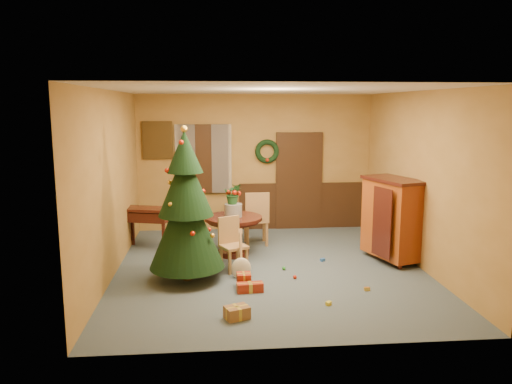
{
  "coord_description": "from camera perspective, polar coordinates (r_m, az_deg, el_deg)",
  "views": [
    {
      "loc": [
        -0.93,
        -7.87,
        2.66
      ],
      "look_at": [
        -0.19,
        0.4,
        1.22
      ],
      "focal_mm": 35.0,
      "sensor_mm": 36.0,
      "label": 1
    }
  ],
  "objects": [
    {
      "name": "guitar",
      "position": [
        7.82,
        -1.71,
        -7.24
      ],
      "size": [
        0.31,
        0.47,
        0.71
      ],
      "primitive_type": null,
      "rotation": [
        -0.49,
        0.0,
        -0.0
      ],
      "color": "beige",
      "rests_on": "floor"
    },
    {
      "name": "gift_b",
      "position": [
        7.53,
        -1.41,
        -10.02
      ],
      "size": [
        0.21,
        0.21,
        0.21
      ],
      "color": "maroon",
      "rests_on": "floor"
    },
    {
      "name": "writing_desk",
      "position": [
        9.58,
        -12.32,
        -2.89
      ],
      "size": [
        0.96,
        0.65,
        0.78
      ],
      "color": "black",
      "rests_on": "floor"
    },
    {
      "name": "chair_near",
      "position": [
        8.18,
        -2.79,
        -5.7
      ],
      "size": [
        0.5,
        0.5,
        0.87
      ],
      "color": "brown",
      "rests_on": "floor"
    },
    {
      "name": "centerpiece_plant",
      "position": [
        8.82,
        -2.62,
        -0.19
      ],
      "size": [
        0.33,
        0.29,
        0.37
      ],
      "primitive_type": "imported",
      "color": "#1E4C23",
      "rests_on": "urn"
    },
    {
      "name": "christmas_tree",
      "position": [
        7.61,
        -8.0,
        -1.87
      ],
      "size": [
        1.15,
        1.15,
        2.37
      ],
      "color": "#382111",
      "rests_on": "floor"
    },
    {
      "name": "urn",
      "position": [
        8.88,
        -2.61,
        -2.1
      ],
      "size": [
        0.31,
        0.31,
        0.23
      ],
      "primitive_type": "cylinder",
      "color": "slate",
      "rests_on": "dining_table"
    },
    {
      "name": "stand_plant",
      "position": [
        9.83,
        -2.46,
        -0.21
      ],
      "size": [
        0.22,
        0.18,
        0.38
      ],
      "primitive_type": "imported",
      "rotation": [
        0.0,
        0.0,
        0.06
      ],
      "color": "#19471E",
      "rests_on": "plant_stand"
    },
    {
      "name": "plant_stand",
      "position": [
        9.92,
        -2.44,
        -2.91
      ],
      "size": [
        0.29,
        0.29,
        0.76
      ],
      "color": "black",
      "rests_on": "floor"
    },
    {
      "name": "toy_d",
      "position": [
        7.89,
        4.47,
        -9.67
      ],
      "size": [
        0.06,
        0.06,
        0.06
      ],
      "primitive_type": "sphere",
      "color": "red",
      "rests_on": "floor"
    },
    {
      "name": "toy_c",
      "position": [
        6.97,
        8.29,
        -12.48
      ],
      "size": [
        0.09,
        0.09,
        0.05
      ],
      "primitive_type": "cube",
      "rotation": [
        0.0,
        0.0,
        0.7
      ],
      "color": "yellow",
      "rests_on": "floor"
    },
    {
      "name": "toy_a",
      "position": [
        8.79,
        7.62,
        -7.69
      ],
      "size": [
        0.09,
        0.08,
        0.05
      ],
      "primitive_type": "cube",
      "rotation": [
        0.0,
        0.0,
        0.49
      ],
      "color": "#2A5EB6",
      "rests_on": "floor"
    },
    {
      "name": "toy_e",
      "position": [
        7.57,
        12.56,
        -10.76
      ],
      "size": [
        0.09,
        0.06,
        0.05
      ],
      "primitive_type": "cube",
      "rotation": [
        0.0,
        0.0,
        0.11
      ],
      "color": "gold",
      "rests_on": "floor"
    },
    {
      "name": "chair_far",
      "position": [
        9.55,
        0.06,
        -2.84
      ],
      "size": [
        0.47,
        0.47,
        1.05
      ],
      "color": "brown",
      "rests_on": "floor"
    },
    {
      "name": "sideboard",
      "position": [
        8.88,
        15.32,
        -2.77
      ],
      "size": [
        0.92,
        1.26,
        1.45
      ],
      "color": "#60190B",
      "rests_on": "floor"
    },
    {
      "name": "gift_a",
      "position": [
        6.49,
        -2.19,
        -13.59
      ],
      "size": [
        0.35,
        0.31,
        0.16
      ],
      "color": "brown",
      "rests_on": "floor"
    },
    {
      "name": "room_envelope",
      "position": [
        10.74,
        1.01,
        1.58
      ],
      "size": [
        5.5,
        5.5,
        5.5
      ],
      "color": "#394A53",
      "rests_on": "ground"
    },
    {
      "name": "gift_c",
      "position": [
        8.13,
        -7.98,
        -8.8
      ],
      "size": [
        0.33,
        0.28,
        0.15
      ],
      "color": "brown",
      "rests_on": "floor"
    },
    {
      "name": "gift_d",
      "position": [
        7.34,
        -0.69,
        -10.84
      ],
      "size": [
        0.39,
        0.19,
        0.14
      ],
      "color": "maroon",
      "rests_on": "floor"
    },
    {
      "name": "toy_b",
      "position": [
        8.27,
        3.21,
        -8.7
      ],
      "size": [
        0.06,
        0.06,
        0.06
      ],
      "primitive_type": "sphere",
      "color": "#248524",
      "rests_on": "floor"
    },
    {
      "name": "dining_table",
      "position": [
        8.95,
        -2.59,
        -4.15
      ],
      "size": [
        1.03,
        1.03,
        0.71
      ],
      "color": "black",
      "rests_on": "floor"
    }
  ]
}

